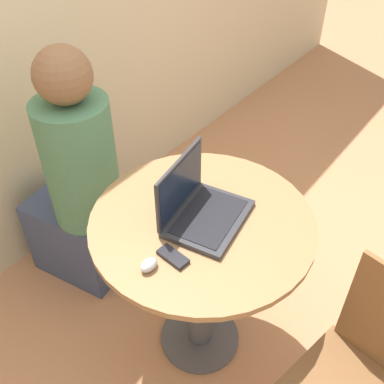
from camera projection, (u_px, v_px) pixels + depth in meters
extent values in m
plane|color=tan|center=(200.00, 338.00, 2.10)|extent=(12.00, 12.00, 0.00)
cylinder|color=#4C4C51|center=(200.00, 337.00, 2.09)|extent=(0.36, 0.36, 0.02)
cylinder|color=#4C4C51|center=(201.00, 287.00, 1.85)|extent=(0.10, 0.10, 0.73)
cylinder|color=olive|center=(202.00, 222.00, 1.60)|extent=(0.81, 0.81, 0.02)
cube|color=#2D2D33|center=(209.00, 218.00, 1.59)|extent=(0.34, 0.28, 0.02)
cube|color=black|center=(209.00, 216.00, 1.58)|extent=(0.30, 0.23, 0.00)
cube|color=#2D2D33|center=(180.00, 184.00, 1.55)|extent=(0.31, 0.06, 0.21)
cube|color=#141E33|center=(181.00, 184.00, 1.55)|extent=(0.28, 0.05, 0.19)
cube|color=black|center=(173.00, 257.00, 1.45)|extent=(0.06, 0.11, 0.02)
ellipsoid|color=#B2B2B7|center=(149.00, 265.00, 1.41)|extent=(0.06, 0.04, 0.04)
cylinder|color=brown|center=(323.00, 364.00, 1.78)|extent=(0.04, 0.04, 0.42)
cube|color=#3D4766|center=(79.00, 236.00, 2.30)|extent=(0.37, 0.48, 0.43)
cylinder|color=#4C7F5B|center=(80.00, 163.00, 1.93)|extent=(0.32, 0.32, 0.59)
sphere|color=brown|center=(62.00, 75.00, 1.66)|extent=(0.23, 0.23, 0.23)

